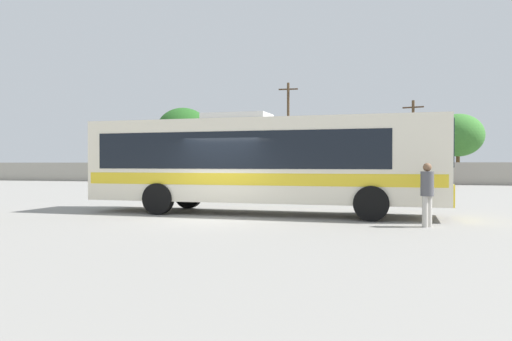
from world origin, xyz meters
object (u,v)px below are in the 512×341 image
object	(u,v)px
roadside_tree_midright	(458,135)
parked_car_leftmost_silver	(179,174)
roadside_tree_midleft	(306,146)
roadside_tree_left	(183,130)
coach_bus_cream_yellow	(259,160)
attendant_by_bus_door	(427,191)
utility_pole_far	(413,140)
parked_car_second_black	(237,175)
parked_car_third_red	(325,175)
parked_car_rightmost_maroon	(413,176)
utility_pole_near	(288,130)

from	to	relation	value
roadside_tree_midright	parked_car_leftmost_silver	bearing A→B (deg)	-161.96
roadside_tree_midleft	roadside_tree_left	bearing A→B (deg)	-175.91
coach_bus_cream_yellow	roadside_tree_midright	size ratio (longest dim) A/B	1.98
attendant_by_bus_door	coach_bus_cream_yellow	bearing A→B (deg)	155.89
utility_pole_far	roadside_tree_midright	bearing A→B (deg)	17.93
attendant_by_bus_door	utility_pole_far	xyz separation A→B (m)	(1.05, 31.52, 2.79)
parked_car_second_black	roadside_tree_left	xyz separation A→B (m)	(-7.61, 6.99, 4.18)
parked_car_third_red	roadside_tree_left	distance (m)	16.62
roadside_tree_left	attendant_by_bus_door	bearing A→B (deg)	-57.25
parked_car_third_red	parked_car_rightmost_maroon	xyz separation A→B (m)	(6.53, -0.81, -0.03)
utility_pole_near	parked_car_rightmost_maroon	bearing A→B (deg)	-35.13
parked_car_second_black	roadside_tree_midright	bearing A→B (deg)	24.15
parked_car_leftmost_silver	roadside_tree_midleft	bearing A→B (deg)	37.40
coach_bus_cream_yellow	roadside_tree_midright	world-z (taller)	roadside_tree_midright
utility_pole_near	roadside_tree_midright	bearing A→B (deg)	2.89
utility_pole_near	roadside_tree_left	world-z (taller)	utility_pole_near
parked_car_rightmost_maroon	roadside_tree_midleft	xyz separation A→B (m)	(-9.19, 8.26, 2.59)
parked_car_leftmost_silver	parked_car_rightmost_maroon	distance (m)	18.88
coach_bus_cream_yellow	roadside_tree_left	xyz separation A→B (m)	(-15.23, 29.47, 3.13)
coach_bus_cream_yellow	roadside_tree_midright	bearing A→B (deg)	71.67
parked_car_rightmost_maroon	roadside_tree_midleft	distance (m)	12.63
parked_car_rightmost_maroon	parked_car_second_black	bearing A→B (deg)	178.28
parked_car_second_black	roadside_tree_midleft	distance (m)	9.38
parked_car_third_red	utility_pole_far	size ratio (longest dim) A/B	0.58
parked_car_third_red	roadside_tree_midleft	size ratio (longest dim) A/B	0.87
utility_pole_near	roadside_tree_left	distance (m)	10.43
utility_pole_far	roadside_tree_midleft	size ratio (longest dim) A/B	1.49
parked_car_third_red	utility_pole_near	xyz separation A→B (m)	(-4.26, 6.78, 3.98)
parked_car_second_black	utility_pole_near	xyz separation A→B (m)	(2.81, 7.18, 4.03)
attendant_by_bus_door	parked_car_rightmost_maroon	xyz separation A→B (m)	(0.76, 24.40, -0.17)
utility_pole_far	roadside_tree_midleft	world-z (taller)	utility_pole_far
parked_car_leftmost_silver	roadside_tree_midleft	size ratio (longest dim) A/B	0.98
coach_bus_cream_yellow	parked_car_third_red	distance (m)	22.91
utility_pole_far	utility_pole_near	bearing A→B (deg)	177.53
attendant_by_bus_door	utility_pole_near	xyz separation A→B (m)	(-10.03, 31.99, 3.83)
roadside_tree_midright	utility_pole_far	bearing A→B (deg)	-162.07
roadside_tree_midleft	parked_car_rightmost_maroon	bearing A→B (deg)	-41.96
roadside_tree_midleft	roadside_tree_midright	xyz separation A→B (m)	(13.28, 0.08, 0.77)
parked_car_second_black	utility_pole_far	bearing A→B (deg)	25.76
roadside_tree_midright	parked_car_second_black	bearing A→B (deg)	-155.85
coach_bus_cream_yellow	parked_car_rightmost_maroon	xyz separation A→B (m)	(5.98, 22.07, -1.02)
parked_car_second_black	parked_car_third_red	size ratio (longest dim) A/B	1.07
coach_bus_cream_yellow	parked_car_leftmost_silver	world-z (taller)	coach_bus_cream_yellow
utility_pole_near	roadside_tree_midright	xyz separation A→B (m)	(14.88, 0.75, -0.64)
coach_bus_cream_yellow	utility_pole_near	distance (m)	30.19
attendant_by_bus_door	parked_car_third_red	world-z (taller)	attendant_by_bus_door
attendant_by_bus_door	roadside_tree_left	bearing A→B (deg)	122.75
parked_car_third_red	utility_pole_far	xyz separation A→B (m)	(6.82, 6.30, 2.94)
roadside_tree_left	roadside_tree_midleft	xyz separation A→B (m)	(12.02, 0.86, -1.56)
coach_bus_cream_yellow	attendant_by_bus_door	distance (m)	5.78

